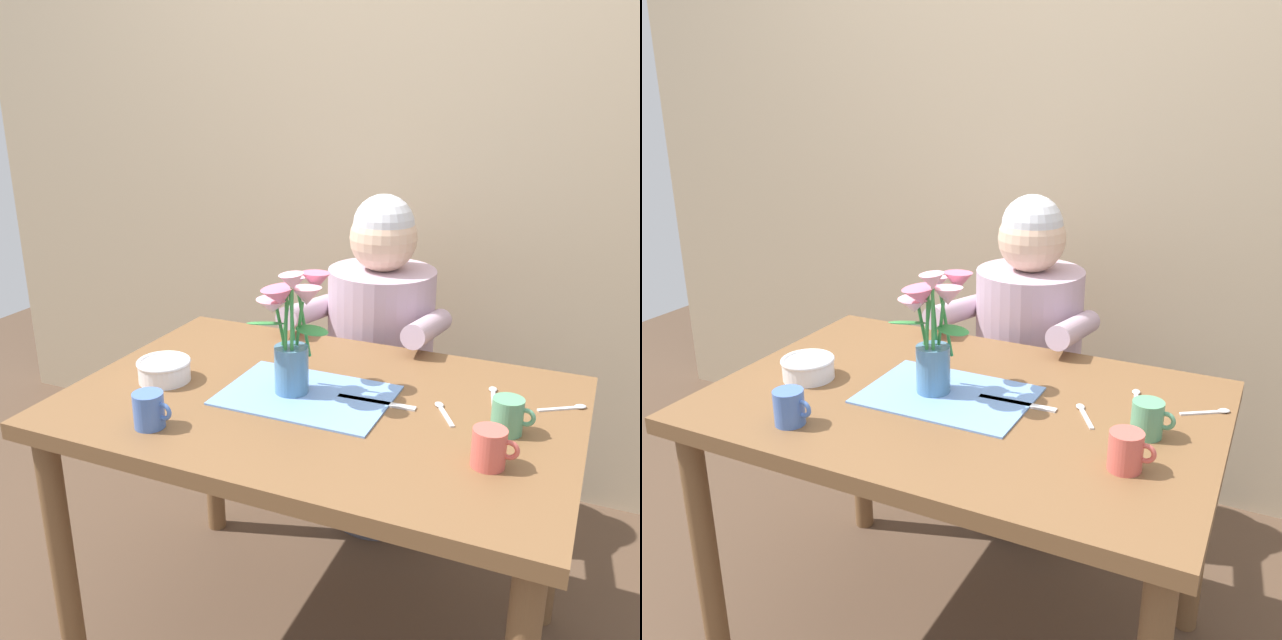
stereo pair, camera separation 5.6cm
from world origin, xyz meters
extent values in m
cube|color=tan|center=(0.00, 1.05, 1.25)|extent=(4.00, 0.10, 2.50)
cube|color=brown|center=(0.00, 0.00, 0.72)|extent=(1.20, 0.80, 0.04)
cylinder|color=brown|center=(-0.54, -0.34, 0.35)|extent=(0.06, 0.06, 0.70)
cylinder|color=brown|center=(-0.54, 0.34, 0.35)|extent=(0.06, 0.06, 0.70)
cylinder|color=brown|center=(0.54, 0.34, 0.35)|extent=(0.06, 0.06, 0.70)
cylinder|color=#4C4C56|center=(-0.06, 0.62, 0.20)|extent=(0.30, 0.30, 0.40)
cylinder|color=#BC9EB2|center=(-0.06, 0.62, 0.65)|extent=(0.34, 0.34, 0.50)
sphere|color=#DBB293|center=(-0.06, 0.62, 1.00)|extent=(0.21, 0.21, 0.21)
sphere|color=silver|center=(-0.06, 0.62, 1.04)|extent=(0.19, 0.19, 0.19)
cylinder|color=#BC9EB2|center=(-0.25, 0.48, 0.78)|extent=(0.07, 0.33, 0.12)
cylinder|color=#BC9EB2|center=(0.13, 0.48, 0.78)|extent=(0.07, 0.33, 0.12)
cube|color=#6B93D1|center=(-0.04, 0.00, 0.74)|extent=(0.40, 0.28, 0.00)
cylinder|color=teal|center=(-0.08, 0.00, 0.80)|extent=(0.08, 0.08, 0.12)
cylinder|color=#388E42|center=(-0.05, 0.00, 0.91)|extent=(0.05, 0.06, 0.16)
cone|color=pink|center=(-0.03, 0.00, 0.99)|extent=(0.09, 0.09, 0.04)
sphere|color=#E5D14C|center=(-0.03, 0.00, 1.00)|extent=(0.02, 0.02, 0.02)
cylinder|color=#388E42|center=(-0.06, 0.03, 0.92)|extent=(0.03, 0.03, 0.18)
cone|color=#DB6684|center=(-0.04, 0.06, 1.01)|extent=(0.09, 0.09, 0.05)
sphere|color=#E5D14C|center=(-0.04, 0.06, 1.01)|extent=(0.02, 0.02, 0.02)
cylinder|color=#388E42|center=(-0.09, 0.04, 0.91)|extent=(0.01, 0.03, 0.17)
cone|color=pink|center=(-0.11, 0.08, 1.00)|extent=(0.07, 0.07, 0.04)
sphere|color=#E5D14C|center=(-0.11, 0.08, 1.00)|extent=(0.02, 0.02, 0.02)
cylinder|color=#388E42|center=(-0.10, 0.01, 0.90)|extent=(0.02, 0.03, 0.15)
cone|color=#DB6684|center=(-0.12, 0.01, 0.97)|extent=(0.08, 0.08, 0.05)
sphere|color=#E5D14C|center=(-0.12, 0.01, 0.98)|extent=(0.02, 0.02, 0.02)
cylinder|color=#388E42|center=(-0.09, -0.01, 0.90)|extent=(0.05, 0.03, 0.14)
cone|color=pink|center=(-0.11, -0.02, 0.97)|extent=(0.08, 0.08, 0.04)
sphere|color=#E5D14C|center=(-0.11, -0.02, 0.97)|extent=(0.02, 0.02, 0.02)
cylinder|color=#388E42|center=(-0.08, -0.02, 0.91)|extent=(0.01, 0.01, 0.17)
cone|color=#DB6684|center=(-0.08, -0.05, 1.00)|extent=(0.11, 0.11, 0.05)
sphere|color=#E5D14C|center=(-0.08, -0.05, 1.00)|extent=(0.02, 0.02, 0.02)
cylinder|color=#388E42|center=(-0.06, -0.03, 0.93)|extent=(0.03, 0.05, 0.22)
cone|color=pink|center=(-0.04, -0.07, 1.04)|extent=(0.08, 0.08, 0.04)
sphere|color=#E5D14C|center=(-0.04, -0.07, 1.05)|extent=(0.02, 0.02, 0.02)
ellipsoid|color=#388E42|center=(-0.02, -0.01, 0.92)|extent=(0.10, 0.06, 0.02)
ellipsoid|color=#388E42|center=(-0.12, -0.03, 0.92)|extent=(0.10, 0.09, 0.02)
cylinder|color=white|center=(-0.40, -0.06, 0.77)|extent=(0.13, 0.13, 0.05)
torus|color=white|center=(-0.40, -0.06, 0.79)|extent=(0.14, 0.14, 0.01)
cube|color=silver|center=(0.13, 0.03, 0.74)|extent=(0.19, 0.02, 0.00)
cylinder|color=#569970|center=(0.43, 0.01, 0.78)|extent=(0.07, 0.07, 0.08)
torus|color=#569970|center=(0.47, 0.01, 0.78)|extent=(0.04, 0.01, 0.04)
cylinder|color=#CC564C|center=(0.42, -0.14, 0.78)|extent=(0.07, 0.07, 0.08)
torus|color=#CC564C|center=(0.46, -0.14, 0.78)|extent=(0.04, 0.01, 0.04)
cylinder|color=#476BB7|center=(-0.29, -0.28, 0.78)|extent=(0.07, 0.07, 0.08)
torus|color=#476BB7|center=(-0.25, -0.28, 0.78)|extent=(0.04, 0.01, 0.04)
cube|color=silver|center=(0.53, 0.17, 0.74)|extent=(0.09, 0.06, 0.00)
ellipsoid|color=silver|center=(0.57, 0.20, 0.74)|extent=(0.03, 0.03, 0.01)
cube|color=silver|center=(0.38, 0.16, 0.74)|extent=(0.03, 0.10, 0.00)
ellipsoid|color=silver|center=(0.37, 0.21, 0.74)|extent=(0.03, 0.03, 0.01)
cube|color=silver|center=(0.30, 0.03, 0.74)|extent=(0.06, 0.09, 0.00)
ellipsoid|color=silver|center=(0.27, 0.08, 0.74)|extent=(0.03, 0.03, 0.01)
camera|label=1|loc=(0.60, -1.36, 1.46)|focal=38.60mm
camera|label=2|loc=(0.65, -1.34, 1.46)|focal=38.60mm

